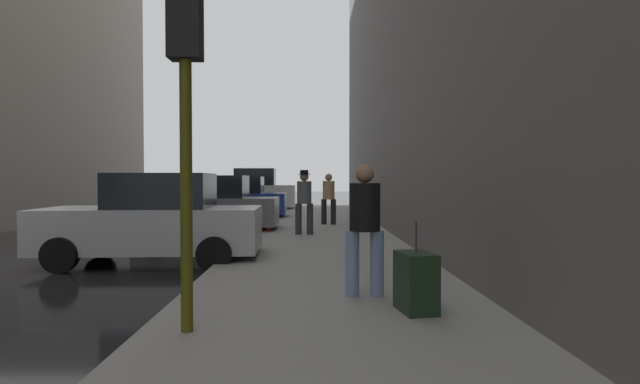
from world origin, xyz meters
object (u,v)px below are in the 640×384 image
at_px(parked_blue_sedan, 236,199).
at_px(pedestrian_in_jeans, 365,223).
at_px(parked_white_van, 253,191).
at_px(pedestrian_with_beanie, 304,199).
at_px(parked_gray_coupe, 210,206).
at_px(fire_hydrant, 267,219).
at_px(pedestrian_in_tan_coat, 329,196).
at_px(parked_silver_sedan, 155,221).
at_px(traffic_light, 186,69).
at_px(rolling_suitcase, 416,282).

height_order(parked_blue_sedan, pedestrian_in_jeans, pedestrian_in_jeans).
bearing_deg(parked_white_van, pedestrian_with_beanie, -77.12).
height_order(parked_gray_coupe, fire_hydrant, parked_gray_coupe).
height_order(parked_blue_sedan, fire_hydrant, parked_blue_sedan).
xyz_separation_m(pedestrian_in_jeans, pedestrian_in_tan_coat, (-0.10, 10.38, 0.00)).
bearing_deg(pedestrian_in_jeans, parked_blue_sedan, 105.01).
height_order(parked_silver_sedan, fire_hydrant, parked_silver_sedan).
distance_m(parked_gray_coupe, pedestrian_in_jeans, 9.70).
xyz_separation_m(parked_white_van, traffic_light, (1.85, -21.51, 1.73)).
height_order(pedestrian_with_beanie, pedestrian_in_tan_coat, pedestrian_with_beanie).
xyz_separation_m(parked_silver_sedan, parked_white_van, (-0.00, 16.60, 0.18)).
xyz_separation_m(parked_white_van, pedestrian_in_tan_coat, (3.69, -9.66, 0.07)).
xyz_separation_m(parked_silver_sedan, pedestrian_in_jeans, (3.79, -3.44, 0.26)).
xyz_separation_m(traffic_light, rolling_suitcase, (2.44, 0.69, -2.27)).
relative_size(parked_gray_coupe, pedestrian_with_beanie, 2.38).
bearing_deg(parked_blue_sedan, traffic_light, -83.23).
bearing_deg(parked_gray_coupe, traffic_light, -79.89).
relative_size(parked_gray_coupe, pedestrian_in_tan_coat, 2.47).
xyz_separation_m(parked_white_van, rolling_suitcase, (4.30, -20.82, -0.54)).
bearing_deg(parked_gray_coupe, parked_silver_sedan, -90.00).
bearing_deg(fire_hydrant, pedestrian_in_jeans, -76.56).
relative_size(traffic_light, pedestrian_in_jeans, 2.11).
relative_size(parked_gray_coupe, fire_hydrant, 6.00).
bearing_deg(fire_hydrant, pedestrian_in_tan_coat, 47.49).
xyz_separation_m(parked_silver_sedan, rolling_suitcase, (4.30, -4.22, -0.36)).
bearing_deg(parked_blue_sedan, pedestrian_with_beanie, -66.91).
relative_size(parked_blue_sedan, pedestrian_in_tan_coat, 2.46).
relative_size(parked_white_van, pedestrian_in_jeans, 2.69).
distance_m(parked_white_van, traffic_light, 21.66).
bearing_deg(parked_blue_sedan, parked_white_van, 90.00).
distance_m(fire_hydrant, pedestrian_in_tan_coat, 2.86).
bearing_deg(parked_gray_coupe, fire_hydrant, -18.56).
bearing_deg(pedestrian_in_jeans, fire_hydrant, 103.44).
relative_size(parked_gray_coupe, traffic_light, 1.17).
relative_size(parked_blue_sedan, rolling_suitcase, 4.04).
bearing_deg(rolling_suitcase, parked_gray_coupe, 113.90).
height_order(pedestrian_in_jeans, rolling_suitcase, pedestrian_in_jeans).
xyz_separation_m(parked_gray_coupe, parked_blue_sedan, (0.00, 5.22, 0.00)).
distance_m(parked_silver_sedan, rolling_suitcase, 6.03).
distance_m(fire_hydrant, rolling_suitcase, 9.43).
xyz_separation_m(parked_silver_sedan, traffic_light, (1.85, -4.91, 1.91)).
relative_size(parked_silver_sedan, pedestrian_in_jeans, 2.49).
relative_size(fire_hydrant, pedestrian_with_beanie, 0.40).
bearing_deg(rolling_suitcase, traffic_light, -164.17).
distance_m(pedestrian_with_beanie, pedestrian_in_tan_coat, 3.16).
xyz_separation_m(parked_silver_sedan, parked_gray_coupe, (0.00, 5.48, 0.00)).
bearing_deg(parked_silver_sedan, parked_blue_sedan, 90.00).
relative_size(parked_silver_sedan, parked_gray_coupe, 1.01).
relative_size(parked_white_van, rolling_suitcase, 4.43).
bearing_deg(parked_gray_coupe, pedestrian_in_jeans, -66.98).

